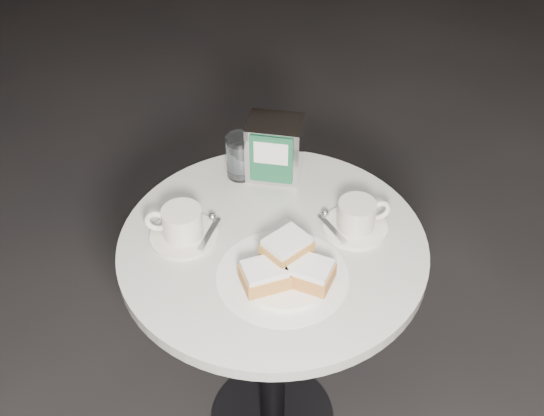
{
  "coord_description": "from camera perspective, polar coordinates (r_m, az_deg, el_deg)",
  "views": [
    {
      "loc": [
        -0.09,
        -1.09,
        1.82
      ],
      "look_at": [
        0.0,
        0.02,
        0.83
      ],
      "focal_mm": 45.0,
      "sensor_mm": 36.0,
      "label": 1
    }
  ],
  "objects": [
    {
      "name": "napkin_dispenser",
      "position": [
        1.68,
        0.24,
        5.0
      ],
      "size": [
        0.15,
        0.14,
        0.15
      ],
      "rotation": [
        0.0,
        0.0,
        -0.25
      ],
      "color": "silver",
      "rests_on": "cafe_table"
    },
    {
      "name": "coffee_cup_left",
      "position": [
        1.54,
        -7.54,
        -1.49
      ],
      "size": [
        0.18,
        0.18,
        0.08
      ],
      "rotation": [
        0.0,
        0.0,
        -0.14
      ],
      "color": "silver",
      "rests_on": "cafe_table"
    },
    {
      "name": "coffee_cup_right",
      "position": [
        1.56,
        7.11,
        -0.83
      ],
      "size": [
        0.17,
        0.17,
        0.08
      ],
      "rotation": [
        0.0,
        0.0,
        0.18
      ],
      "color": "white",
      "rests_on": "cafe_table"
    },
    {
      "name": "water_glass_right",
      "position": [
        1.68,
        -0.53,
        4.33
      ],
      "size": [
        0.08,
        0.08,
        0.12
      ],
      "rotation": [
        0.0,
        0.0,
        -0.08
      ],
      "color": "white",
      "rests_on": "cafe_table"
    },
    {
      "name": "cafe_table",
      "position": [
        1.68,
        0.06,
        -7.7
      ],
      "size": [
        0.7,
        0.7,
        0.74
      ],
      "color": "black",
      "rests_on": "ground"
    },
    {
      "name": "sugar_spill",
      "position": [
        1.46,
        0.88,
        -5.71
      ],
      "size": [
        0.34,
        0.34,
        0.0
      ],
      "primitive_type": "cylinder",
      "rotation": [
        0.0,
        0.0,
        -0.23
      ],
      "color": "white",
      "rests_on": "cafe_table"
    },
    {
      "name": "water_glass_left",
      "position": [
        1.69,
        -2.66,
        4.3
      ],
      "size": [
        0.09,
        0.09,
        0.11
      ],
      "rotation": [
        0.0,
        0.0,
        -0.38
      ],
      "color": "white",
      "rests_on": "cafe_table"
    },
    {
      "name": "beignet_plate",
      "position": [
        1.43,
        1.22,
        -5.13
      ],
      "size": [
        0.21,
        0.2,
        0.09
      ],
      "rotation": [
        0.0,
        0.0,
        -0.06
      ],
      "color": "white",
      "rests_on": "cafe_table"
    }
  ]
}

